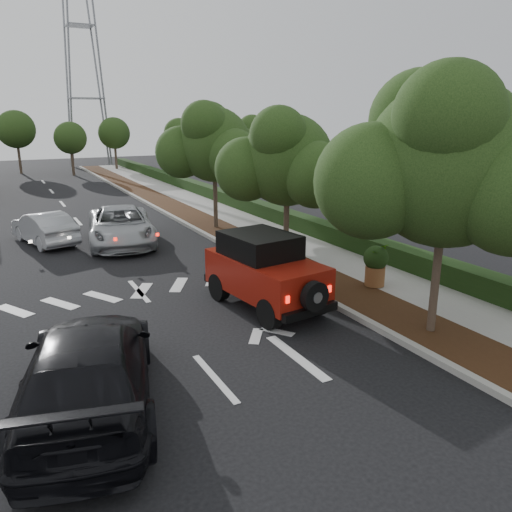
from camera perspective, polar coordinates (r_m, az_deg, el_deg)
ground at (r=10.68m, az=-4.74°, el=-13.72°), size 120.00×120.00×0.00m
curb at (r=22.75m, az=-5.92°, el=2.51°), size 0.20×70.00×0.15m
planting_strip at (r=23.13m, az=-3.61°, el=2.75°), size 1.80×70.00×0.12m
sidewalk at (r=23.94m, az=0.55°, el=3.22°), size 2.00×70.00×0.12m
hedge at (r=24.55m, az=3.44°, el=4.32°), size 0.80×70.00×0.80m
transmission_tower at (r=57.64m, az=-18.24°, el=9.73°), size 7.00×4.00×28.00m
street_tree_near at (r=13.29m, az=19.26°, el=-8.44°), size 3.80×3.80×5.92m
street_tree_mid at (r=18.42m, az=3.40°, el=-0.84°), size 3.20×3.20×5.32m
street_tree_far at (r=24.04m, az=-4.59°, el=3.08°), size 3.40×3.40×5.62m
red_jeep at (r=14.06m, az=0.66°, el=-1.58°), size 2.24×4.22×2.09m
silver_suv_ahead at (r=21.81m, az=-15.18°, el=3.35°), size 3.46×5.92×1.55m
black_suv_oncoming at (r=9.76m, az=-18.59°, el=-12.15°), size 3.54×5.97×1.62m
silver_sedan_oncoming at (r=22.92m, az=-23.04°, el=2.97°), size 2.47×4.35×1.36m
terracotta_planter at (r=15.85m, az=13.52°, el=-0.62°), size 0.77×0.77×1.34m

